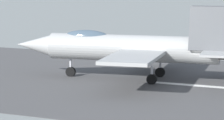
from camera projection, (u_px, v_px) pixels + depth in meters
The scene contains 5 objects.
ground_plane at pixel (208, 87), 43.85m from camera, with size 400.00×400.00×0.00m, color slate.
runway_strip at pixel (208, 87), 43.84m from camera, with size 240.00×26.00×0.02m.
fighter_jet at pixel (131, 47), 46.43m from camera, with size 17.88×15.29×5.67m.
crew_person at pixel (76, 47), 59.77m from camera, with size 0.62×0.46×1.65m.
marker_cone_mid at pixel (130, 52), 60.41m from camera, with size 0.44×0.44×0.55m, color orange.
Camera 1 is at (-11.28, 42.17, 8.21)m, focal length 98.48 mm.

